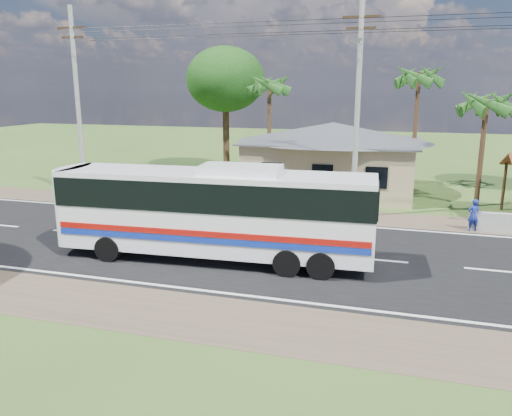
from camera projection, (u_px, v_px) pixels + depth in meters
The scene contains 11 objects.
ground at pixel (263, 250), 20.65m from camera, with size 120.00×120.00×0.00m, color #2D4E1B.
road at pixel (263, 250), 20.65m from camera, with size 120.00×16.00×0.03m.
house at pixel (333, 150), 31.88m from camera, with size 12.40×10.00×5.00m.
utility_poles at pixel (351, 104), 24.61m from camera, with size 32.80×2.22×11.00m.
palm_near at pixel (487, 103), 26.98m from camera, with size 2.80×2.80×6.70m.
palm_mid at pixel (419, 78), 31.79m from camera, with size 2.80×2.80×8.20m.
palm_far at pixel (269, 85), 35.09m from camera, with size 2.80×2.80×7.70m.
tree_behind_house at pixel (225, 80), 37.94m from camera, with size 6.00×6.00×9.61m.
coach_bus at pixel (215, 206), 19.02m from camera, with size 12.18×3.21×3.74m.
motorcycle at pixel (298, 212), 24.83m from camera, with size 0.66×1.90×1.00m, color black.
person at pixel (473, 215), 23.19m from camera, with size 0.56×0.37×1.53m, color navy.
Camera 1 is at (5.20, -18.96, 6.56)m, focal length 35.00 mm.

